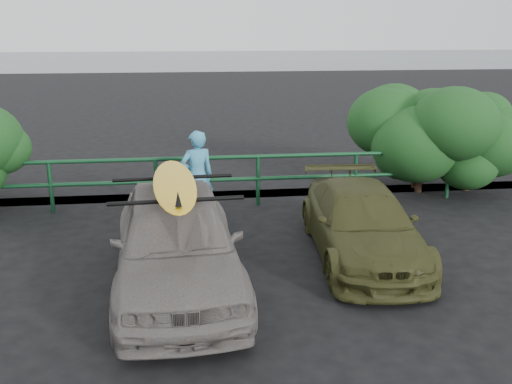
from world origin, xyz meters
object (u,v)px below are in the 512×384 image
guardrail (208,182)px  olive_vehicle (362,223)px  man (197,176)px  sedan (177,241)px  surfboard (174,184)px

guardrail → olive_vehicle: size_ratio=3.77×
man → guardrail: bearing=-122.0°
guardrail → man: (-0.22, -0.80, 0.32)m
olive_vehicle → man: (-2.48, 2.03, 0.30)m
sedan → olive_vehicle: sedan is taller
olive_vehicle → surfboard: surfboard is taller
sedan → man: 2.89m
sedan → man: size_ratio=2.45×
sedan → man: man is taller
guardrail → surfboard: 3.83m
sedan → man: bearing=79.9°
sedan → olive_vehicle: (2.83, 0.83, -0.16)m
man → surfboard: bearing=66.3°
sedan → surfboard: (0.00, 0.00, 0.80)m
guardrail → man: size_ratio=8.30×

